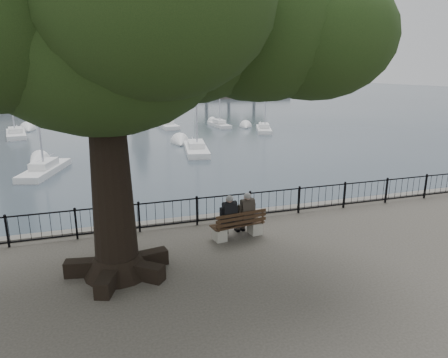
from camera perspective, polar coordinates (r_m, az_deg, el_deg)
name	(u,v)px	position (r m, az deg, el deg)	size (l,w,h in m)	color
harbor	(220,229)	(15.14, -0.58, -7.21)	(260.00, 260.00, 1.20)	slate
railing	(224,207)	(14.32, 0.00, -4.02)	(22.06, 0.06, 1.00)	black
bench	(238,228)	(13.11, 2.03, -6.98)	(1.84, 0.77, 0.94)	gray
person_left	(228,218)	(12.92, 0.51, -5.60)	(0.47, 0.78, 1.49)	black
person_right	(245,215)	(13.20, 3.04, -5.16)	(0.47, 0.78, 1.49)	black
tree	(140,14)	(10.44, -11.97, 22.12)	(12.27, 8.57, 10.02)	black
lion_monument	(138,98)	(60.73, -12.18, 11.26)	(6.36, 6.36, 9.30)	slate
sailboat_a	(45,168)	(27.56, -24.25, 1.41)	(2.93, 5.43, 10.61)	white
sailboat_c	(196,148)	(31.85, -4.00, 4.51)	(2.59, 6.14, 12.58)	white
sailboat_d	(264,129)	(43.02, 5.71, 7.19)	(2.97, 5.17, 8.36)	white
sailboat_e	(16,132)	(44.31, -27.60, 5.91)	(2.68, 6.14, 13.87)	white
sailboat_f	(167,124)	(46.38, -8.19, 7.81)	(1.99, 5.89, 12.93)	white
sailboat_g	(219,124)	(46.45, -0.70, 7.89)	(1.64, 4.69, 9.26)	white
far_shore	(228,80)	(94.62, 0.53, 13.92)	(30.00, 8.60, 9.18)	#3E3B34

